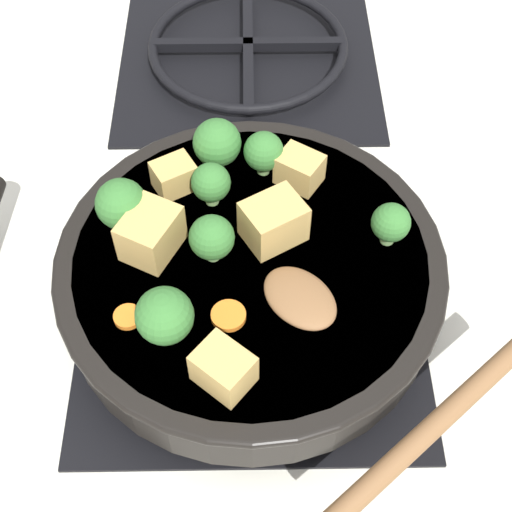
{
  "coord_description": "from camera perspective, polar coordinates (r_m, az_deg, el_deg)",
  "views": [
    {
      "loc": [
        -0.0,
        -0.35,
        0.56
      ],
      "look_at": [
        0.0,
        0.0,
        0.08
      ],
      "focal_mm": 50.0,
      "sensor_mm": 36.0,
      "label": 1
    }
  ],
  "objects": [
    {
      "name": "ground_plane",
      "position": [
        0.66,
        -0.0,
        -4.03
      ],
      "size": [
        2.4,
        2.4,
        0.0
      ],
      "primitive_type": "plane",
      "color": "silver"
    },
    {
      "name": "front_burner_grate",
      "position": [
        0.65,
        -0.0,
        -3.47
      ],
      "size": [
        0.31,
        0.31,
        0.03
      ],
      "color": "black",
      "rests_on": "ground_plane"
    },
    {
      "name": "rear_burner_grate",
      "position": [
        0.9,
        -0.32,
        16.16
      ],
      "size": [
        0.31,
        0.31,
        0.03
      ],
      "color": "black",
      "rests_on": "ground_plane"
    },
    {
      "name": "skillet_pan",
      "position": [
        0.62,
        -0.21,
        -1.25
      ],
      "size": [
        0.43,
        0.33,
        0.05
      ],
      "color": "black",
      "rests_on": "front_burner_grate"
    },
    {
      "name": "wooden_spoon",
      "position": [
        0.54,
        9.58,
        -8.44
      ],
      "size": [
        0.22,
        0.22,
        0.02
      ],
      "color": "brown",
      "rests_on": "skillet_pan"
    },
    {
      "name": "tofu_cube_center_large",
      "position": [
        0.64,
        -6.14,
        6.38
      ],
      "size": [
        0.04,
        0.04,
        0.03
      ],
      "primitive_type": "cube",
      "rotation": [
        0.0,
        0.0,
        0.51
      ],
      "color": "tan",
      "rests_on": "skillet_pan"
    },
    {
      "name": "tofu_cube_near_handle",
      "position": [
        0.6,
        1.88,
        2.77
      ],
      "size": [
        0.06,
        0.06,
        0.04
      ],
      "primitive_type": "cube",
      "rotation": [
        0.0,
        0.0,
        0.53
      ],
      "color": "tan",
      "rests_on": "skillet_pan"
    },
    {
      "name": "tofu_cube_east_chunk",
      "position": [
        0.64,
        3.93,
        6.94
      ],
      "size": [
        0.05,
        0.05,
        0.03
      ],
      "primitive_type": "cube",
      "rotation": [
        0.0,
        0.0,
        5.7
      ],
      "color": "tan",
      "rests_on": "skillet_pan"
    },
    {
      "name": "tofu_cube_west_chunk",
      "position": [
        0.59,
        -7.96,
        1.8
      ],
      "size": [
        0.06,
        0.06,
        0.04
      ],
      "primitive_type": "cube",
      "rotation": [
        0.0,
        0.0,
        4.23
      ],
      "color": "tan",
      "rests_on": "skillet_pan"
    },
    {
      "name": "tofu_cube_back_piece",
      "position": [
        0.52,
        -2.09,
        -8.99
      ],
      "size": [
        0.05,
        0.05,
        0.03
      ],
      "primitive_type": "cube",
      "rotation": [
        0.0,
        0.0,
        5.59
      ],
      "color": "tan",
      "rests_on": "skillet_pan"
    },
    {
      "name": "broccoli_floret_near_spoon",
      "position": [
        0.65,
        -2.71,
        9.02
      ],
      "size": [
        0.04,
        0.04,
        0.05
      ],
      "color": "#709956",
      "rests_on": "skillet_pan"
    },
    {
      "name": "broccoli_floret_center_top",
      "position": [
        0.58,
        -3.09,
        1.37
      ],
      "size": [
        0.04,
        0.04,
        0.05
      ],
      "color": "#709956",
      "rests_on": "skillet_pan"
    },
    {
      "name": "broccoli_floret_east_rim",
      "position": [
        0.6,
        11.18,
        2.6
      ],
      "size": [
        0.03,
        0.03,
        0.04
      ],
      "color": "#709956",
      "rests_on": "skillet_pan"
    },
    {
      "name": "broccoli_floret_west_rim",
      "position": [
        0.64,
        1.04,
        8.33
      ],
      "size": [
        0.04,
        0.04,
        0.04
      ],
      "color": "#709956",
      "rests_on": "skillet_pan"
    },
    {
      "name": "broccoli_floret_north_edge",
      "position": [
        0.61,
        -10.28,
        4.09
      ],
      "size": [
        0.04,
        0.04,
        0.05
      ],
      "color": "#709956",
      "rests_on": "skillet_pan"
    },
    {
      "name": "broccoli_floret_south_cluster",
      "position": [
        0.54,
        -6.82,
        -4.78
      ],
      "size": [
        0.04,
        0.04,
        0.05
      ],
      "color": "#709956",
      "rests_on": "skillet_pan"
    },
    {
      "name": "broccoli_floret_mid_floret",
      "position": [
        0.62,
        -3.18,
        5.85
      ],
      "size": [
        0.03,
        0.03,
        0.04
      ],
      "color": "#709956",
      "rests_on": "skillet_pan"
    },
    {
      "name": "carrot_slice_orange_thin",
      "position": [
        0.56,
        -1.73,
        -4.79
      ],
      "size": [
        0.03,
        0.03,
        0.01
      ],
      "primitive_type": "cylinder",
      "color": "orange",
      "rests_on": "skillet_pan"
    },
    {
      "name": "carrot_slice_near_center",
      "position": [
        0.57,
        -9.75,
        -4.81
      ],
      "size": [
        0.02,
        0.02,
        0.01
      ],
      "primitive_type": "cylinder",
      "color": "orange",
      "rests_on": "skillet_pan"
    }
  ]
}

